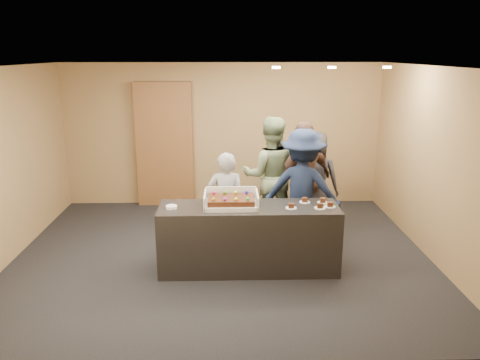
% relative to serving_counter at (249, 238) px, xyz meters
% --- Properties ---
extents(room, '(6.04, 6.00, 2.70)m').
position_rel_serving_counter_xyz_m(room, '(-0.37, 0.46, 0.90)').
color(room, black).
rests_on(room, ground).
extents(serving_counter, '(2.40, 0.70, 0.90)m').
position_rel_serving_counter_xyz_m(serving_counter, '(0.00, 0.00, 0.00)').
color(serving_counter, black).
rests_on(serving_counter, floor).
extents(storage_cabinet, '(1.07, 0.15, 2.36)m').
position_rel_serving_counter_xyz_m(storage_cabinet, '(-1.48, 2.87, 0.73)').
color(storage_cabinet, brown).
rests_on(storage_cabinet, floor).
extents(cake_box, '(0.71, 0.49, 0.21)m').
position_rel_serving_counter_xyz_m(cake_box, '(-0.24, 0.03, 0.50)').
color(cake_box, white).
rests_on(cake_box, serving_counter).
extents(sheet_cake, '(0.61, 0.42, 0.12)m').
position_rel_serving_counter_xyz_m(sheet_cake, '(-0.24, 0.00, 0.55)').
color(sheet_cake, '#321A0B').
rests_on(sheet_cake, cake_box).
extents(plate_stack, '(0.15, 0.15, 0.04)m').
position_rel_serving_counter_xyz_m(plate_stack, '(-1.02, -0.05, 0.47)').
color(plate_stack, white).
rests_on(plate_stack, serving_counter).
extents(slice_a, '(0.15, 0.15, 0.07)m').
position_rel_serving_counter_xyz_m(slice_a, '(0.55, -0.09, 0.47)').
color(slice_a, white).
rests_on(slice_a, serving_counter).
extents(slice_b, '(0.15, 0.15, 0.07)m').
position_rel_serving_counter_xyz_m(slice_b, '(0.77, 0.16, 0.47)').
color(slice_b, white).
rests_on(slice_b, serving_counter).
extents(slice_c, '(0.15, 0.15, 0.07)m').
position_rel_serving_counter_xyz_m(slice_c, '(0.93, -0.10, 0.47)').
color(slice_c, white).
rests_on(slice_c, serving_counter).
extents(slice_d, '(0.15, 0.15, 0.07)m').
position_rel_serving_counter_xyz_m(slice_d, '(1.01, 0.13, 0.47)').
color(slice_d, white).
rests_on(slice_d, serving_counter).
extents(slice_e, '(0.15, 0.15, 0.07)m').
position_rel_serving_counter_xyz_m(slice_e, '(1.07, -0.05, 0.47)').
color(slice_e, white).
rests_on(slice_e, serving_counter).
extents(person_server_grey, '(0.55, 0.36, 1.51)m').
position_rel_serving_counter_xyz_m(person_server_grey, '(-0.31, 0.59, 0.31)').
color(person_server_grey, '#9E9FA4').
rests_on(person_server_grey, floor).
extents(person_sage_man, '(0.95, 0.75, 1.91)m').
position_rel_serving_counter_xyz_m(person_sage_man, '(0.41, 1.40, 0.50)').
color(person_sage_man, gray).
rests_on(person_sage_man, floor).
extents(person_navy_man, '(1.32, 0.99, 1.82)m').
position_rel_serving_counter_xyz_m(person_navy_man, '(0.83, 0.72, 0.46)').
color(person_navy_man, '#17223F').
rests_on(person_navy_man, floor).
extents(person_brown_extra, '(1.15, 1.00, 1.86)m').
position_rel_serving_counter_xyz_m(person_brown_extra, '(0.93, 1.19, 0.48)').
color(person_brown_extra, brown).
rests_on(person_brown_extra, floor).
extents(person_dark_suit, '(0.92, 0.77, 1.61)m').
position_rel_serving_counter_xyz_m(person_dark_suit, '(1.20, 1.72, 0.36)').
color(person_dark_suit, '#27262C').
rests_on(person_dark_suit, floor).
extents(ceiling_spotlights, '(1.72, 0.12, 0.03)m').
position_rel_serving_counter_xyz_m(ceiling_spotlights, '(1.23, 0.96, 2.22)').
color(ceiling_spotlights, '#FFEAC6').
rests_on(ceiling_spotlights, ceiling).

